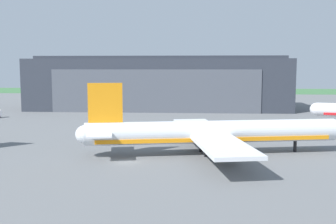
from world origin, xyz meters
The scene contains 4 objects.
ground_plane centered at (0.00, 0.00, 0.00)m, with size 440.00×440.00×0.00m, color slate.
grass_field_strip centered at (0.00, 188.08, 0.04)m, with size 440.00×56.00×0.08m, color #3E7142.
maintenance_hangar centered at (-2.29, 82.12, 8.86)m, with size 88.84×29.40×18.64m.
airliner_near_right centered at (13.51, 6.66, 3.67)m, with size 45.26×37.27×12.13m.
Camera 1 is at (10.42, -60.37, 14.65)m, focal length 42.85 mm.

